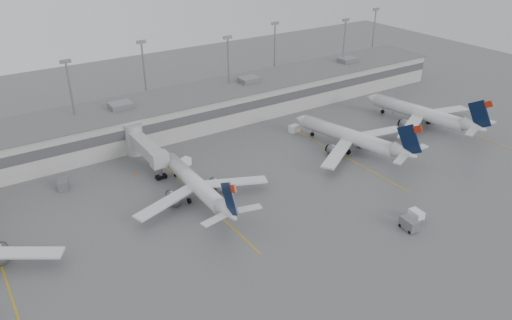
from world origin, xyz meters
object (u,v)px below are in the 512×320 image
jet_mid_right (353,137)px  baggage_tug (416,217)px  jet_far_right (423,113)px  jet_mid_left (197,185)px

jet_mid_right → baggage_tug: bearing=-123.3°
jet_mid_right → baggage_tug: size_ratio=10.25×
jet_far_right → baggage_tug: jet_far_right is taller
jet_mid_right → baggage_tug: (-10.40, -27.30, -2.57)m
jet_mid_right → jet_far_right: 24.74m
jet_mid_left → jet_mid_right: (39.06, -0.32, 0.27)m
jet_mid_left → jet_mid_right: jet_mid_right is taller
jet_mid_left → jet_mid_right: 39.06m
jet_mid_left → baggage_tug: (28.66, -27.62, -2.31)m
baggage_tug → jet_mid_right: bearing=74.9°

